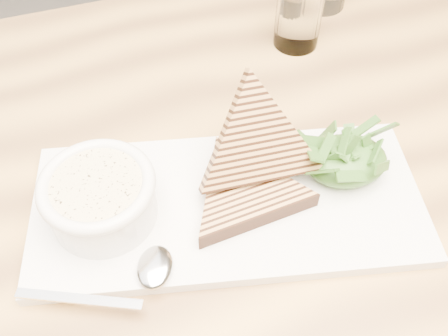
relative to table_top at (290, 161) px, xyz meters
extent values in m
cube|color=#B28341|center=(0.00, 0.00, 0.00)|extent=(1.34, 0.96, 0.04)
cube|color=white|center=(-0.10, -0.07, 0.03)|extent=(0.47, 0.26, 0.02)
cylinder|color=white|center=(-0.24, -0.05, 0.06)|extent=(0.12, 0.12, 0.05)
cylinder|color=beige|center=(-0.24, -0.05, 0.09)|extent=(0.10, 0.10, 0.01)
torus|color=white|center=(-0.24, -0.05, 0.09)|extent=(0.12, 0.12, 0.01)
ellipsoid|color=#194510|center=(0.05, -0.06, 0.05)|extent=(0.10, 0.08, 0.04)
ellipsoid|color=silver|center=(-0.19, -0.13, 0.04)|extent=(0.05, 0.06, 0.01)
cube|color=silver|center=(-0.27, -0.15, 0.04)|extent=(0.12, 0.05, 0.00)
cylinder|color=white|center=(0.07, 0.21, 0.07)|extent=(0.07, 0.07, 0.11)
camera|label=1|loc=(-0.18, -0.39, 0.50)|focal=40.00mm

